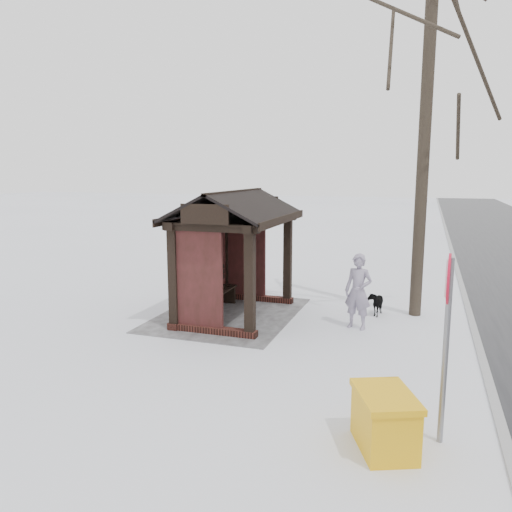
# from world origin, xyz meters

# --- Properties ---
(ground) EXTENTS (120.00, 120.00, 0.00)m
(ground) POSITION_xyz_m (0.00, 0.00, 0.00)
(ground) COLOR silver
(ground) RESTS_ON ground
(kerb) EXTENTS (120.00, 0.15, 0.06)m
(kerb) POSITION_xyz_m (0.00, 5.50, 0.01)
(kerb) COLOR gray
(kerb) RESTS_ON ground
(trampled_patch) EXTENTS (4.20, 3.20, 0.02)m
(trampled_patch) POSITION_xyz_m (0.00, -0.20, 0.01)
(trampled_patch) COLOR gray
(trampled_patch) RESTS_ON ground
(bus_shelter) EXTENTS (3.60, 2.40, 3.09)m
(bus_shelter) POSITION_xyz_m (0.00, -0.16, 2.17)
(bus_shelter) COLOR #351913
(bus_shelter) RESTS_ON ground
(tree_near) EXTENTS (3.42, 3.42, 9.03)m
(tree_near) POSITION_xyz_m (-1.50, 4.20, 6.16)
(tree_near) COLOR black
(tree_near) RESTS_ON ground
(pedestrian) EXTENTS (0.56, 0.71, 1.72)m
(pedestrian) POSITION_xyz_m (0.06, 2.98, 0.86)
(pedestrian) COLOR gray
(pedestrian) RESTS_ON ground
(dog) EXTENTS (0.74, 0.37, 0.61)m
(dog) POSITION_xyz_m (-1.20, 3.26, 0.30)
(dog) COLOR black
(dog) RESTS_ON ground
(grit_bin) EXTENTS (1.18, 1.01, 0.76)m
(grit_bin) POSITION_xyz_m (5.01, 3.98, 0.39)
(grit_bin) COLOR #E6A50D
(grit_bin) RESTS_ON ground
(road_sign) EXTENTS (0.65, 0.11, 2.53)m
(road_sign) POSITION_xyz_m (4.60, 4.66, 1.81)
(road_sign) COLOR slate
(road_sign) RESTS_ON ground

